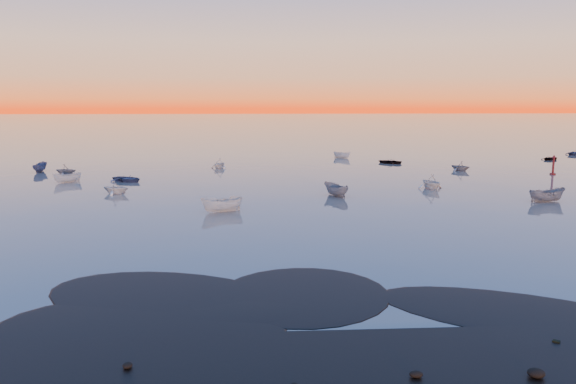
{
  "coord_description": "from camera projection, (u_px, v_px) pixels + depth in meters",
  "views": [
    {
      "loc": [
        -7.29,
        -26.62,
        10.24
      ],
      "look_at": [
        -3.99,
        28.0,
        1.25
      ],
      "focal_mm": 35.0,
      "sensor_mm": 36.0,
      "label": 1
    }
  ],
  "objects": [
    {
      "name": "channel_marker",
      "position": [
        553.0,
        166.0,
        77.91
      ],
      "size": [
        0.8,
        0.8,
        2.84
      ],
      "color": "#4C1012",
      "rests_on": "ground"
    },
    {
      "name": "boat_near_center",
      "position": [
        546.0,
        202.0,
        57.15
      ],
      "size": [
        2.23,
        4.22,
        1.39
      ],
      "primitive_type": "imported",
      "rotation": [
        0.0,
        0.0,
        1.71
      ],
      "color": "slate",
      "rests_on": "ground"
    },
    {
      "name": "moored_fleet",
      "position": [
        305.0,
        172.0,
        80.52
      ],
      "size": [
        124.0,
        58.0,
        1.2
      ],
      "primitive_type": null,
      "color": "silver",
      "rests_on": "ground"
    },
    {
      "name": "boat_near_right",
      "position": [
        431.0,
        189.0,
        65.5
      ],
      "size": [
        4.09,
        2.64,
        1.32
      ],
      "primitive_type": "imported",
      "rotation": [
        0.0,
        0.0,
        3.41
      ],
      "color": "silver",
      "rests_on": "ground"
    },
    {
      "name": "mud_lobes",
      "position": [
        406.0,
        312.0,
        27.33
      ],
      "size": [
        140.0,
        6.0,
        0.07
      ],
      "primitive_type": null,
      "color": "black",
      "rests_on": "ground"
    },
    {
      "name": "boat_near_left",
      "position": [
        128.0,
        181.0,
        71.5
      ],
      "size": [
        3.88,
        4.57,
        1.07
      ],
      "primitive_type": "imported",
      "rotation": [
        0.0,
        0.0,
        0.98
      ],
      "color": "#364268",
      "rests_on": "ground"
    },
    {
      "name": "ground",
      "position": [
        286.0,
        146.0,
        126.81
      ],
      "size": [
        600.0,
        600.0,
        0.0
      ],
      "primitive_type": "plane",
      "color": "#6C635A",
      "rests_on": "ground"
    }
  ]
}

